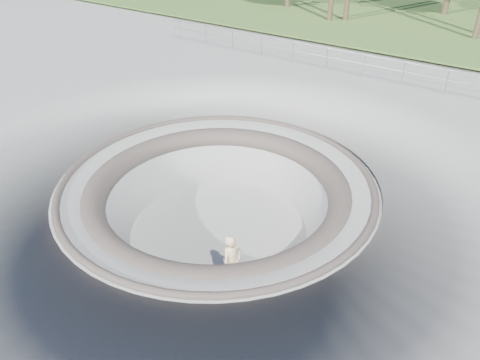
{
  "coord_description": "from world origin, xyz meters",
  "views": [
    {
      "loc": [
        7.93,
        -10.09,
        8.1
      ],
      "look_at": [
        0.43,
        0.67,
        -0.1
      ],
      "focal_mm": 35.0,
      "sensor_mm": 36.0,
      "label": 1
    }
  ],
  "objects": [
    {
      "name": "skateboard",
      "position": [
        2.0,
        -1.98,
        -1.84
      ],
      "size": [
        0.78,
        0.44,
        0.08
      ],
      "color": "brown",
      "rests_on": "ground"
    },
    {
      "name": "skater",
      "position": [
        2.0,
        -1.98,
        -0.94
      ],
      "size": [
        0.56,
        0.72,
        1.76
      ],
      "primitive_type": "imported",
      "rotation": [
        0.0,
        0.0,
        1.34
      ],
      "color": "beige",
      "rests_on": "skateboard"
    },
    {
      "name": "skate_bowl",
      "position": [
        0.0,
        0.0,
        -1.83
      ],
      "size": [
        14.0,
        14.0,
        4.1
      ],
      "color": "gray",
      "rests_on": "ground"
    },
    {
      "name": "grass_strip",
      "position": [
        0.0,
        34.0,
        0.22
      ],
      "size": [
        180.0,
        36.0,
        0.12
      ],
      "color": "#3D6026",
      "rests_on": "ground"
    },
    {
      "name": "ground",
      "position": [
        0.0,
        0.0,
        0.0
      ],
      "size": [
        180.0,
        180.0,
        0.0
      ],
      "primitive_type": "plane",
      "color": "gray",
      "rests_on": "ground"
    },
    {
      "name": "safety_railing",
      "position": [
        0.0,
        12.0,
        0.69
      ],
      "size": [
        25.0,
        0.06,
        1.03
      ],
      "color": "gray",
      "rests_on": "ground"
    }
  ]
}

